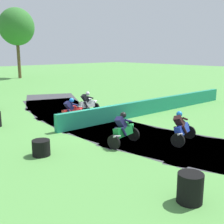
{
  "coord_description": "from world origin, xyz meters",
  "views": [
    {
      "loc": [
        -9.38,
        -11.3,
        3.91
      ],
      "look_at": [
        0.0,
        -1.28,
        0.9
      ],
      "focal_mm": 45.06,
      "sensor_mm": 36.0,
      "label": 1
    }
  ],
  "objects_px": {
    "motorcycle_lead_white": "(88,103)",
    "motorcycle_trailing_green": "(124,129)",
    "tire_stack_far": "(190,188)",
    "motorcycle_chase_red": "(72,111)",
    "tire_stack_mid_b": "(41,148)",
    "motorcycle_fourth_blue": "(182,128)"
  },
  "relations": [
    {
      "from": "tire_stack_far",
      "to": "motorcycle_chase_red",
      "type": "bearing_deg",
      "value": 73.91
    },
    {
      "from": "motorcycle_chase_red",
      "to": "motorcycle_fourth_blue",
      "type": "xyz_separation_m",
      "value": [
        1.59,
        -5.97,
        -0.02
      ]
    },
    {
      "from": "tire_stack_mid_b",
      "to": "motorcycle_chase_red",
      "type": "bearing_deg",
      "value": 41.09
    },
    {
      "from": "motorcycle_chase_red",
      "to": "tire_stack_far",
      "type": "distance_m",
      "value": 9.32
    },
    {
      "from": "motorcycle_chase_red",
      "to": "tire_stack_far",
      "type": "relative_size",
      "value": 2.12
    },
    {
      "from": "tire_stack_far",
      "to": "tire_stack_mid_b",
      "type": "bearing_deg",
      "value": 101.34
    },
    {
      "from": "motorcycle_trailing_green",
      "to": "tire_stack_far",
      "type": "bearing_deg",
      "value": -115.05
    },
    {
      "from": "motorcycle_lead_white",
      "to": "motorcycle_trailing_green",
      "type": "relative_size",
      "value": 1.02
    },
    {
      "from": "motorcycle_lead_white",
      "to": "tire_stack_mid_b",
      "type": "relative_size",
      "value": 2.51
    },
    {
      "from": "motorcycle_trailing_green",
      "to": "tire_stack_far",
      "type": "relative_size",
      "value": 2.09
    },
    {
      "from": "motorcycle_lead_white",
      "to": "motorcycle_chase_red",
      "type": "xyz_separation_m",
      "value": [
        -2.14,
        -1.32,
        -0.0
      ]
    },
    {
      "from": "motorcycle_trailing_green",
      "to": "tire_stack_mid_b",
      "type": "height_order",
      "value": "motorcycle_trailing_green"
    },
    {
      "from": "motorcycle_lead_white",
      "to": "motorcycle_trailing_green",
      "type": "bearing_deg",
      "value": -114.4
    },
    {
      "from": "tire_stack_mid_b",
      "to": "motorcycle_fourth_blue",
      "type": "bearing_deg",
      "value": -27.16
    },
    {
      "from": "motorcycle_lead_white",
      "to": "tire_stack_far",
      "type": "relative_size",
      "value": 2.13
    },
    {
      "from": "tire_stack_mid_b",
      "to": "motorcycle_lead_white",
      "type": "bearing_deg",
      "value": 37.93
    },
    {
      "from": "motorcycle_lead_white",
      "to": "motorcycle_chase_red",
      "type": "distance_m",
      "value": 2.52
    },
    {
      "from": "motorcycle_chase_red",
      "to": "tire_stack_far",
      "type": "height_order",
      "value": "motorcycle_chase_red"
    },
    {
      "from": "motorcycle_lead_white",
      "to": "motorcycle_fourth_blue",
      "type": "bearing_deg",
      "value": -94.32
    },
    {
      "from": "motorcycle_lead_white",
      "to": "motorcycle_chase_red",
      "type": "height_order",
      "value": "motorcycle_lead_white"
    },
    {
      "from": "tire_stack_far",
      "to": "motorcycle_fourth_blue",
      "type": "bearing_deg",
      "value": 35.52
    },
    {
      "from": "motorcycle_chase_red",
      "to": "tire_stack_mid_b",
      "type": "relative_size",
      "value": 2.49
    }
  ]
}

